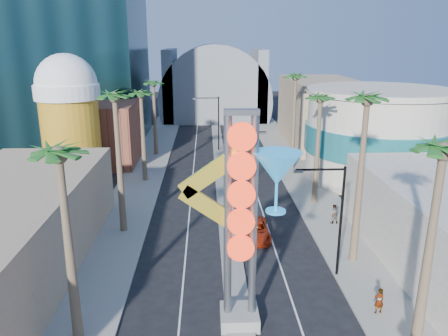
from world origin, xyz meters
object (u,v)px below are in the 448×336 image
Objects in this scene: neon_sign at (256,206)px; red_pickup at (255,230)px; pedestrian_a at (379,301)px; pedestrian_b at (334,214)px.

neon_sign reaches higher than red_pickup.
pedestrian_a is 0.95× the size of pedestrian_b.
neon_sign is 9.86m from pedestrian_a.
neon_sign reaches higher than pedestrian_a.
pedestrian_a is at bearing -60.22° from red_pickup.
red_pickup is 12.58m from pedestrian_a.
pedestrian_a is (7.55, 0.46, -6.32)m from neon_sign.
red_pickup is at bearing -69.69° from pedestrian_a.
pedestrian_b is at bearing -103.68° from pedestrian_a.
pedestrian_b is at bearing 57.97° from neon_sign.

